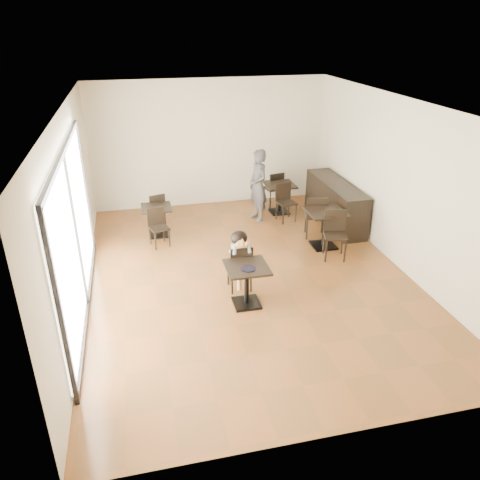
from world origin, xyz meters
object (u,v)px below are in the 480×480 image
object	(u,v)px
child	(239,261)
chair_mid_b	(335,236)
cafe_table_back	(279,198)
chair_back_a	(273,188)
chair_mid_a	(315,216)
adult_patron	(258,185)
cafe_table_mid	(325,229)
child_table	(247,285)
cafe_table_left	(157,221)
child_chair	(239,266)
chair_left_a	(156,210)
chair_left_b	(159,228)
chair_back_b	(286,203)

from	to	relation	value
child	chair_mid_b	bearing A→B (deg)	18.74
cafe_table_back	chair_back_a	bearing A→B (deg)	90.00
cafe_table_back	chair_mid_b	distance (m)	2.67
cafe_table_back	chair_mid_a	xyz separation A→B (m)	(0.35, -1.55, 0.12)
adult_patron	cafe_table_mid	bearing A→B (deg)	18.14
adult_patron	chair_mid_a	size ratio (longest dim) A/B	1.75
child_table	cafe_table_left	world-z (taller)	child_table
child_chair	chair_left_a	distance (m)	3.47
adult_patron	chair_left_b	size ratio (longest dim) A/B	2.08
cafe_table_left	child	bearing A→B (deg)	-64.38
child_table	cafe_table_mid	xyz separation A→B (m)	(2.17, 1.84, 0.04)
child	cafe_table_back	bearing A→B (deg)	61.74
child	cafe_table_back	xyz separation A→B (m)	(1.82, 3.38, -0.19)
cafe_table_mid	chair_mid_b	bearing A→B (deg)	-90.00
cafe_table_mid	chair_left_a	world-z (taller)	chair_left_a
cafe_table_mid	cafe_table_back	bearing A→B (deg)	99.41
adult_patron	chair_left_a	size ratio (longest dim) A/B	2.08
child_table	chair_back_a	bearing A→B (deg)	67.92
cafe_table_left	chair_left_a	world-z (taller)	chair_left_a
cafe_table_mid	chair_mid_a	size ratio (longest dim) A/B	0.83
chair_left_b	child_chair	bearing A→B (deg)	-75.68
chair_mid_a	chair_back_a	bearing A→B (deg)	-64.79
child_chair	child_table	bearing A→B (deg)	90.00
child_table	adult_patron	size ratio (longest dim) A/B	0.43
cafe_table_left	chair_mid_a	xyz separation A→B (m)	(3.45, -0.83, 0.15)
child_chair	adult_patron	bearing A→B (deg)	-110.76
child	cafe_table_left	distance (m)	2.97
child	chair_mid_b	world-z (taller)	child
cafe_table_mid	cafe_table_back	size ratio (longest dim) A/B	1.09
child	adult_patron	size ratio (longest dim) A/B	0.65
cafe_table_back	chair_back_a	size ratio (longest dim) A/B	0.83
cafe_table_left	chair_back_b	bearing A→B (deg)	3.04
cafe_table_left	chair_mid_b	world-z (taller)	chair_mid_b
child_table	child	size ratio (longest dim) A/B	0.66
child_table	adult_patron	world-z (taller)	adult_patron
chair_back_b	adult_patron	bearing A→B (deg)	148.09
cafe_table_back	chair_left_a	bearing A→B (deg)	-176.96
adult_patron	chair_back_b	xyz separation A→B (m)	(0.65, -0.25, -0.41)
cafe_table_mid	chair_back_a	xyz separation A→B (m)	(-0.35, 2.65, 0.04)
adult_patron	chair_back_b	bearing A→B (deg)	58.09
adult_patron	chair_back_a	world-z (taller)	adult_patron
cafe_table_left	chair_mid_a	distance (m)	3.55
cafe_table_mid	chair_left_a	distance (m)	3.95
child_table	cafe_table_back	bearing A→B (deg)	65.18
cafe_table_mid	chair_mid_a	bearing A→B (deg)	90.00
chair_mid_b	chair_left_b	world-z (taller)	chair_mid_b
child	cafe_table_back	size ratio (longest dim) A/B	1.49
cafe_table_left	chair_back_a	distance (m)	3.35
chair_left_a	chair_back_b	world-z (taller)	chair_back_b
child	chair_mid_b	xyz separation A→B (m)	(2.17, 0.74, -0.07)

